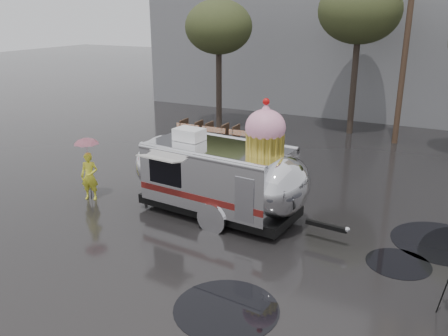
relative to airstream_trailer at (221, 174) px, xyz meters
The scene contains 10 objects.
ground 2.92m from the airstream_trailer, 58.77° to the right, with size 120.00×120.00×0.00m, color black.
puddles 5.33m from the airstream_trailer, 12.97° to the right, with size 6.78×8.33×0.01m.
grey_building 22.57m from the airstream_trailer, 97.01° to the left, with size 22.00×12.00×13.00m, color #5E5E62.
utility_pole 12.83m from the airstream_trailer, 72.11° to the left, with size 1.60×0.28×9.00m.
tree_left 12.88m from the airstream_trailer, 117.69° to the left, with size 3.64×3.64×6.95m.
tree_mid 13.79m from the airstream_trailer, 84.14° to the left, with size 4.20×4.20×8.03m.
barricade_row 8.92m from the airstream_trailer, 118.51° to the left, with size 4.30×0.80×1.00m.
airstream_trailer is the anchor object (origin of this frame).
person_left 4.89m from the airstream_trailer, 170.00° to the right, with size 0.61×0.41×1.70m, color yellow.
umbrella_pink 4.88m from the airstream_trailer, 170.00° to the right, with size 1.06×1.06×2.28m.
Camera 1 is at (5.24, -10.56, 6.47)m, focal length 38.00 mm.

